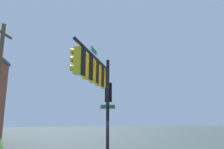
% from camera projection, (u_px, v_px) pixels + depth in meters
% --- Properties ---
extents(signal_pole_assembly, '(5.82, 2.76, 6.30)m').
position_uv_depth(signal_pole_assembly, '(99.00, 82.00, 11.26)').
color(signal_pole_assembly, black).
rests_on(signal_pole_assembly, ground_plane).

